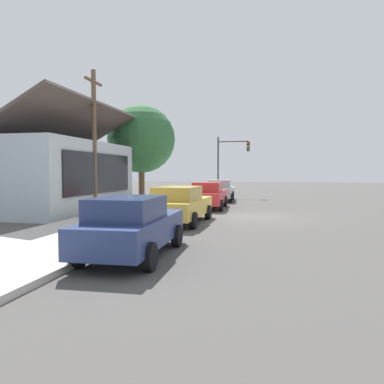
# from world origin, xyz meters

# --- Properties ---
(ground_plane) EXTENTS (120.00, 120.00, 0.00)m
(ground_plane) POSITION_xyz_m (0.00, 0.00, 0.00)
(ground_plane) COLOR #4C4947
(sidewalk_curb) EXTENTS (60.00, 4.20, 0.16)m
(sidewalk_curb) POSITION_xyz_m (0.00, 5.60, 0.08)
(sidewalk_curb) COLOR beige
(sidewalk_curb) RESTS_ON ground
(car_navy) EXTENTS (4.48, 2.02, 1.59)m
(car_navy) POSITION_xyz_m (-9.30, 2.64, 0.81)
(car_navy) COLOR navy
(car_navy) RESTS_ON ground
(car_mustard) EXTENTS (4.82, 2.17, 1.59)m
(car_mustard) POSITION_xyz_m (-2.98, 2.90, 0.82)
(car_mustard) COLOR gold
(car_mustard) RESTS_ON ground
(car_cherry) EXTENTS (4.55, 2.07, 1.59)m
(car_cherry) POSITION_xyz_m (3.39, 2.71, 0.81)
(car_cherry) COLOR red
(car_cherry) RESTS_ON ground
(car_silver) EXTENTS (4.67, 2.16, 1.59)m
(car_silver) POSITION_xyz_m (9.23, 2.79, 0.81)
(car_silver) COLOR silver
(car_silver) RESTS_ON ground
(storefront_building) EXTENTS (10.18, 7.84, 5.99)m
(storefront_building) POSITION_xyz_m (0.48, 11.98, 2.08)
(storefront_building) COLOR #ADBCC6
(storefront_building) RESTS_ON ground
(shade_tree) EXTENTS (4.93, 4.93, 7.05)m
(shade_tree) POSITION_xyz_m (7.65, 8.40, 4.57)
(shade_tree) COLOR brown
(shade_tree) RESTS_ON ground
(traffic_light_main) EXTENTS (0.37, 2.79, 5.20)m
(traffic_light_main) POSITION_xyz_m (13.94, 2.54, 3.49)
(traffic_light_main) COLOR #383833
(traffic_light_main) RESTS_ON ground
(utility_pole_wooden) EXTENTS (1.80, 0.24, 7.50)m
(utility_pole_wooden) POSITION_xyz_m (-0.22, 8.20, 3.93)
(utility_pole_wooden) COLOR brown
(utility_pole_wooden) RESTS_ON ground
(fire_hydrant_red) EXTENTS (0.22, 0.22, 0.71)m
(fire_hydrant_red) POSITION_xyz_m (-6.85, 4.20, 0.50)
(fire_hydrant_red) COLOR red
(fire_hydrant_red) RESTS_ON sidewalk_curb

